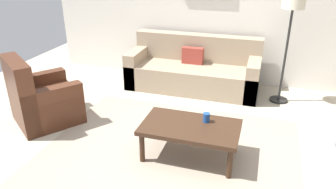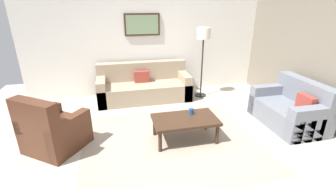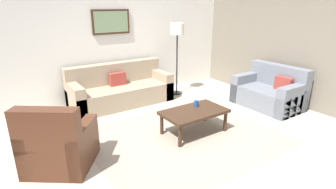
{
  "view_description": "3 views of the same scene",
  "coord_description": "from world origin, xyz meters",
  "px_view_note": "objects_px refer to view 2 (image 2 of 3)",
  "views": [
    {
      "loc": [
        0.93,
        -3.03,
        2.21
      ],
      "look_at": [
        -0.08,
        0.23,
        0.66
      ],
      "focal_mm": 34.22,
      "sensor_mm": 36.0,
      "label": 1
    },
    {
      "loc": [
        -0.85,
        -3.36,
        2.24
      ],
      "look_at": [
        0.03,
        0.38,
        0.73
      ],
      "focal_mm": 24.96,
      "sensor_mm": 36.0,
      "label": 2
    },
    {
      "loc": [
        -2.44,
        -3.14,
        2.1
      ],
      "look_at": [
        -0.01,
        0.45,
        0.63
      ],
      "focal_mm": 28.16,
      "sensor_mm": 36.0,
      "label": 3
    }
  ],
  "objects_px": {
    "couch_loveseat": "(292,110)",
    "framed_artwork": "(142,25)",
    "coffee_table": "(185,121)",
    "lamp_standing": "(203,41)",
    "armchair_leather": "(52,133)",
    "cup": "(191,111)",
    "couch_main": "(144,87)"
  },
  "relations": [
    {
      "from": "couch_main",
      "to": "coffee_table",
      "type": "height_order",
      "value": "couch_main"
    },
    {
      "from": "couch_main",
      "to": "armchair_leather",
      "type": "xyz_separation_m",
      "value": [
        -1.73,
        -1.89,
        0.01
      ]
    },
    {
      "from": "couch_loveseat",
      "to": "coffee_table",
      "type": "height_order",
      "value": "couch_loveseat"
    },
    {
      "from": "lamp_standing",
      "to": "framed_artwork",
      "type": "height_order",
      "value": "framed_artwork"
    },
    {
      "from": "cup",
      "to": "framed_artwork",
      "type": "bearing_deg",
      "value": 102.44
    },
    {
      "from": "couch_loveseat",
      "to": "coffee_table",
      "type": "xyz_separation_m",
      "value": [
        -2.2,
        -0.08,
        0.06
      ]
    },
    {
      "from": "armchair_leather",
      "to": "framed_artwork",
      "type": "distance_m",
      "value": 3.25
    },
    {
      "from": "couch_main",
      "to": "framed_artwork",
      "type": "distance_m",
      "value": 1.51
    },
    {
      "from": "armchair_leather",
      "to": "lamp_standing",
      "type": "xyz_separation_m",
      "value": [
        3.16,
        1.7,
        1.1
      ]
    },
    {
      "from": "armchair_leather",
      "to": "cup",
      "type": "height_order",
      "value": "armchair_leather"
    },
    {
      "from": "lamp_standing",
      "to": "framed_artwork",
      "type": "relative_size",
      "value": 1.99
    },
    {
      "from": "couch_loveseat",
      "to": "lamp_standing",
      "type": "xyz_separation_m",
      "value": [
        -1.2,
        1.82,
        1.11
      ]
    },
    {
      "from": "cup",
      "to": "framed_artwork",
      "type": "height_order",
      "value": "framed_artwork"
    },
    {
      "from": "framed_artwork",
      "to": "cup",
      "type": "bearing_deg",
      "value": -77.56
    },
    {
      "from": "couch_loveseat",
      "to": "framed_artwork",
      "type": "relative_size",
      "value": 1.57
    },
    {
      "from": "cup",
      "to": "lamp_standing",
      "type": "height_order",
      "value": "lamp_standing"
    },
    {
      "from": "couch_loveseat",
      "to": "lamp_standing",
      "type": "distance_m",
      "value": 2.45
    },
    {
      "from": "couch_loveseat",
      "to": "cup",
      "type": "distance_m",
      "value": 2.06
    },
    {
      "from": "coffee_table",
      "to": "lamp_standing",
      "type": "distance_m",
      "value": 2.39
    },
    {
      "from": "cup",
      "to": "lamp_standing",
      "type": "distance_m",
      "value": 2.17
    },
    {
      "from": "couch_main",
      "to": "framed_artwork",
      "type": "bearing_deg",
      "value": 80.07
    },
    {
      "from": "couch_main",
      "to": "cup",
      "type": "bearing_deg",
      "value": -73.18
    },
    {
      "from": "coffee_table",
      "to": "cup",
      "type": "distance_m",
      "value": 0.23
    },
    {
      "from": "armchair_leather",
      "to": "lamp_standing",
      "type": "bearing_deg",
      "value": 28.28
    },
    {
      "from": "couch_loveseat",
      "to": "cup",
      "type": "bearing_deg",
      "value": 178.39
    },
    {
      "from": "armchair_leather",
      "to": "coffee_table",
      "type": "height_order",
      "value": "armchair_leather"
    },
    {
      "from": "couch_loveseat",
      "to": "framed_artwork",
      "type": "xyz_separation_m",
      "value": [
        -2.57,
        2.41,
        1.45
      ]
    },
    {
      "from": "lamp_standing",
      "to": "couch_loveseat",
      "type": "bearing_deg",
      "value": -56.53
    },
    {
      "from": "coffee_table",
      "to": "lamp_standing",
      "type": "xyz_separation_m",
      "value": [
        1.0,
        1.89,
        1.05
      ]
    },
    {
      "from": "couch_loveseat",
      "to": "armchair_leather",
      "type": "xyz_separation_m",
      "value": [
        -4.37,
        0.12,
        0.01
      ]
    },
    {
      "from": "lamp_standing",
      "to": "framed_artwork",
      "type": "xyz_separation_m",
      "value": [
        -1.37,
        0.59,
        0.34
      ]
    },
    {
      "from": "armchair_leather",
      "to": "cup",
      "type": "relative_size",
      "value": 10.25
    }
  ]
}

